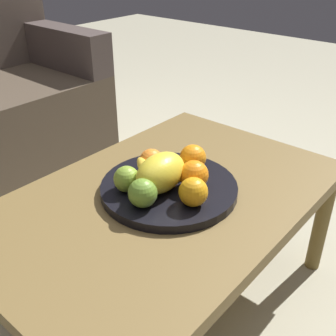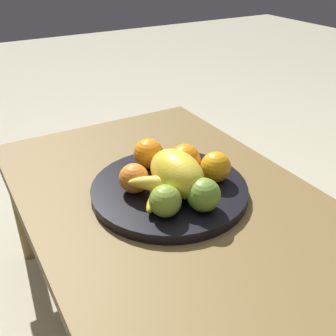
% 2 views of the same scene
% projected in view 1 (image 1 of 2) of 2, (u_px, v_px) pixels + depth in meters
% --- Properties ---
extents(ground_plane, '(8.00, 8.00, 0.00)m').
position_uv_depth(ground_plane, '(165.00, 301.00, 1.34)').
color(ground_plane, '#B2AC91').
extents(coffee_table, '(1.02, 0.67, 0.42)m').
position_uv_depth(coffee_table, '(165.00, 208.00, 1.15)').
color(coffee_table, brown).
rests_on(coffee_table, ground_plane).
extents(fruit_bowl, '(0.38, 0.38, 0.03)m').
position_uv_depth(fruit_bowl, '(168.00, 187.00, 1.14)').
color(fruit_bowl, black).
rests_on(fruit_bowl, coffee_table).
extents(melon_large_front, '(0.17, 0.11, 0.10)m').
position_uv_depth(melon_large_front, '(161.00, 173.00, 1.08)').
color(melon_large_front, yellow).
rests_on(melon_large_front, fruit_bowl).
extents(orange_front, '(0.07, 0.07, 0.07)m').
position_uv_depth(orange_front, '(151.00, 161.00, 1.17)').
color(orange_front, orange).
rests_on(orange_front, fruit_bowl).
extents(orange_left, '(0.08, 0.08, 0.08)m').
position_uv_depth(orange_left, '(194.00, 175.00, 1.10)').
color(orange_left, orange).
rests_on(orange_left, fruit_bowl).
extents(orange_right, '(0.08, 0.08, 0.08)m').
position_uv_depth(orange_right, '(192.00, 157.00, 1.18)').
color(orange_right, orange).
rests_on(orange_right, fruit_bowl).
extents(orange_back, '(0.08, 0.08, 0.08)m').
position_uv_depth(orange_back, '(193.00, 192.00, 1.03)').
color(orange_back, orange).
rests_on(orange_back, fruit_bowl).
extents(apple_front, '(0.07, 0.07, 0.07)m').
position_uv_depth(apple_front, '(127.00, 179.00, 1.09)').
color(apple_front, '#80A332').
rests_on(apple_front, fruit_bowl).
extents(apple_left, '(0.08, 0.08, 0.08)m').
position_uv_depth(apple_left, '(143.00, 193.00, 1.02)').
color(apple_left, olive).
rests_on(apple_left, fruit_bowl).
extents(banana_bunch, '(0.13, 0.16, 0.06)m').
position_uv_depth(banana_bunch, '(149.00, 177.00, 1.11)').
color(banana_bunch, gold).
rests_on(banana_bunch, fruit_bowl).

